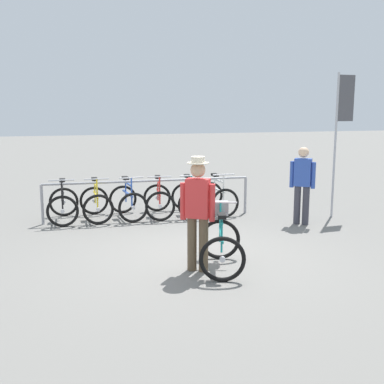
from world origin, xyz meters
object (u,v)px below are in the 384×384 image
object	(u,v)px
racked_bike_yellow	(96,203)
featured_bicycle	(221,240)
racked_bike_black	(63,205)
banner_flag	(342,118)
racked_bike_red	(159,200)
racked_bike_teal	(188,199)
person_with_featured_bike	(198,209)
pedestrian_with_backpack	(303,180)
racked_bike_blue	(128,202)
racked_bike_white	(217,197)

from	to	relation	value
racked_bike_yellow	featured_bicycle	xyz separation A→B (m)	(1.42, -3.84, 0.08)
racked_bike_black	banner_flag	world-z (taller)	banner_flag
featured_bicycle	racked_bike_red	bearing A→B (deg)	90.41
racked_bike_teal	person_with_featured_bike	distance (m)	3.89
banner_flag	pedestrian_with_backpack	bearing A→B (deg)	-161.21
racked_bike_black	racked_bike_teal	xyz separation A→B (m)	(2.79, -0.21, -0.00)
featured_bicycle	banner_flag	bearing A→B (deg)	32.65
racked_bike_blue	racked_bike_teal	bearing A→B (deg)	-4.25
racked_bike_red	racked_bike_white	size ratio (longest dim) A/B	1.06
banner_flag	racked_bike_white	bearing A→B (deg)	154.53
racked_bike_white	featured_bicycle	bearing A→B (deg)	-110.64
racked_bike_black	featured_bicycle	bearing A→B (deg)	-61.44
racked_bike_black	racked_bike_yellow	distance (m)	0.70
racked_bike_teal	featured_bicycle	world-z (taller)	same
racked_bike_yellow	pedestrian_with_backpack	distance (m)	4.50
racked_bike_black	racked_bike_blue	bearing A→B (deg)	-4.25
racked_bike_blue	banner_flag	bearing A→B (deg)	-16.27
racked_bike_teal	banner_flag	distance (m)	3.87
pedestrian_with_backpack	person_with_featured_bike	bearing A→B (deg)	-145.72
banner_flag	racked_bike_teal	bearing A→B (deg)	158.81
racked_bike_teal	person_with_featured_bike	xyz separation A→B (m)	(-1.05, -3.70, 0.58)
racked_bike_yellow	racked_bike_white	xyz separation A→B (m)	(2.79, -0.21, 0.00)
racked_bike_white	person_with_featured_bike	bearing A→B (deg)	-115.57
banner_flag	featured_bicycle	bearing A→B (deg)	-147.35
racked_bike_teal	featured_bicycle	xyz separation A→B (m)	(-0.67, -3.69, 0.08)
racked_bike_black	person_with_featured_bike	bearing A→B (deg)	-65.96
racked_bike_white	racked_bike_black	bearing A→B (deg)	175.75
racked_bike_black	racked_bike_blue	distance (m)	1.40
racked_bike_blue	racked_bike_white	world-z (taller)	same
featured_bicycle	banner_flag	xyz separation A→B (m)	(3.84, 2.46, 1.78)
person_with_featured_bike	racked_bike_yellow	bearing A→B (deg)	105.16
racked_bike_blue	racked_bike_red	world-z (taller)	same
featured_bicycle	racked_bike_yellow	bearing A→B (deg)	110.31
banner_flag	racked_bike_blue	bearing A→B (deg)	163.73
featured_bicycle	pedestrian_with_backpack	xyz separation A→B (m)	(2.67, 2.06, 0.49)
racked_bike_black	featured_bicycle	xyz separation A→B (m)	(2.12, -3.90, 0.08)
racked_bike_white	person_with_featured_bike	world-z (taller)	person_with_featured_bike
racked_bike_red	racked_bike_teal	xyz separation A→B (m)	(0.70, -0.05, -0.00)
racked_bike_teal	pedestrian_with_backpack	bearing A→B (deg)	-39.15
racked_bike_teal	pedestrian_with_backpack	distance (m)	2.64
racked_bike_white	pedestrian_with_backpack	world-z (taller)	pedestrian_with_backpack
racked_bike_black	banner_flag	xyz separation A→B (m)	(5.96, -1.44, 1.86)
racked_bike_blue	racked_bike_white	distance (m)	2.10
racked_bike_white	racked_bike_yellow	bearing A→B (deg)	175.75
racked_bike_yellow	pedestrian_with_backpack	size ratio (longest dim) A/B	0.69
racked_bike_black	banner_flag	bearing A→B (deg)	-13.54
racked_bike_blue	featured_bicycle	size ratio (longest dim) A/B	0.89
racked_bike_red	pedestrian_with_backpack	world-z (taller)	pedestrian_with_backpack
racked_bike_black	racked_bike_blue	xyz separation A→B (m)	(1.40, -0.10, -0.00)
racked_bike_black	racked_bike_red	size ratio (longest dim) A/B	0.96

